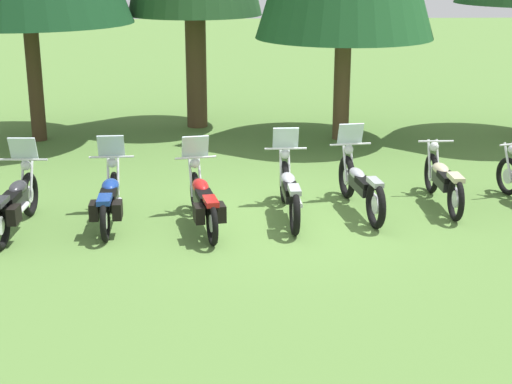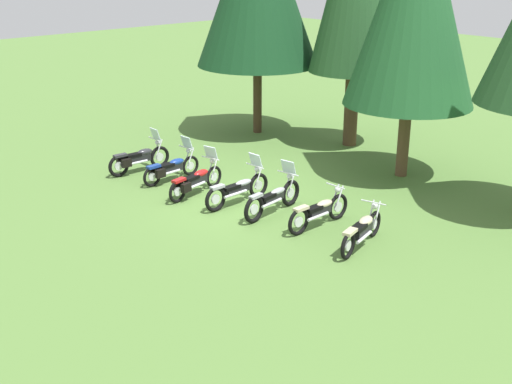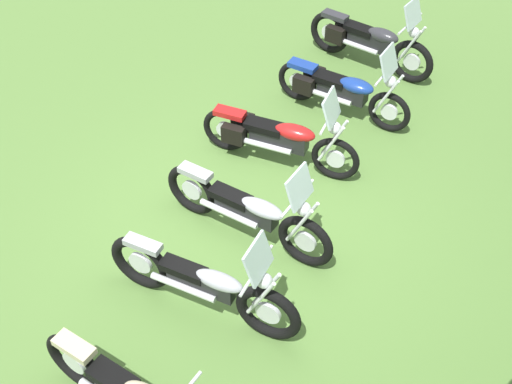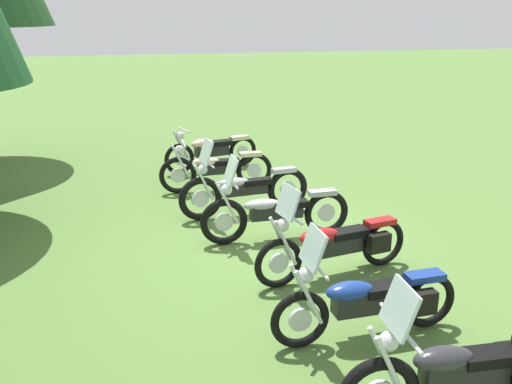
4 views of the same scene
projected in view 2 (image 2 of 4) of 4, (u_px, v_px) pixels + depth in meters
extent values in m
plane|color=#547A38|center=(234.00, 203.00, 18.98)|extent=(80.00, 80.00, 0.00)
torus|color=black|center=(160.00, 157.00, 21.97)|extent=(0.14, 0.74, 0.73)
cylinder|color=silver|center=(160.00, 157.00, 21.97)|extent=(0.06, 0.28, 0.28)
torus|color=black|center=(119.00, 166.00, 21.05)|extent=(0.14, 0.74, 0.73)
cylinder|color=silver|center=(119.00, 166.00, 21.05)|extent=(0.06, 0.28, 0.28)
cube|color=black|center=(139.00, 158.00, 21.47)|extent=(0.23, 0.77, 0.27)
ellipsoid|color=#2D2D33|center=(145.00, 152.00, 21.54)|extent=(0.27, 0.55, 0.21)
cube|color=black|center=(133.00, 155.00, 21.29)|extent=(0.26, 0.52, 0.10)
cube|color=#2D2D33|center=(120.00, 155.00, 20.97)|extent=(0.20, 0.45, 0.08)
cylinder|color=silver|center=(156.00, 148.00, 21.88)|extent=(0.06, 0.34, 0.65)
cylinder|color=silver|center=(159.00, 149.00, 21.78)|extent=(0.06, 0.34, 0.65)
cylinder|color=silver|center=(155.00, 139.00, 21.66)|extent=(0.77, 0.07, 0.04)
sphere|color=silver|center=(158.00, 142.00, 21.76)|extent=(0.18, 0.18, 0.17)
cylinder|color=silver|center=(137.00, 163.00, 21.31)|extent=(0.11, 0.77, 0.08)
cube|color=silver|center=(155.00, 134.00, 21.61)|extent=(0.45, 0.17, 0.39)
cube|color=black|center=(122.00, 161.00, 21.24)|extent=(0.15, 0.33, 0.26)
cube|color=black|center=(126.00, 163.00, 21.02)|extent=(0.15, 0.33, 0.26)
torus|color=black|center=(191.00, 166.00, 21.20)|extent=(0.12, 0.66, 0.66)
cylinder|color=silver|center=(191.00, 166.00, 21.20)|extent=(0.06, 0.26, 0.25)
torus|color=black|center=(152.00, 177.00, 20.19)|extent=(0.12, 0.66, 0.66)
cylinder|color=silver|center=(152.00, 177.00, 20.19)|extent=(0.06, 0.26, 0.25)
cube|color=black|center=(172.00, 168.00, 20.66)|extent=(0.25, 0.77, 0.25)
ellipsoid|color=navy|center=(177.00, 162.00, 20.74)|extent=(0.30, 0.55, 0.19)
cube|color=black|center=(166.00, 166.00, 20.48)|extent=(0.28, 0.52, 0.10)
cube|color=navy|center=(154.00, 166.00, 20.13)|extent=(0.22, 0.45, 0.08)
cylinder|color=silver|center=(187.00, 157.00, 21.12)|extent=(0.06, 0.34, 0.65)
cylinder|color=silver|center=(190.00, 158.00, 21.01)|extent=(0.06, 0.34, 0.65)
cylinder|color=silver|center=(186.00, 148.00, 20.89)|extent=(0.74, 0.07, 0.04)
sphere|color=silver|center=(189.00, 151.00, 20.99)|extent=(0.18, 0.18, 0.17)
cylinder|color=silver|center=(170.00, 173.00, 20.49)|extent=(0.11, 0.76, 0.08)
cube|color=silver|center=(187.00, 142.00, 20.84)|extent=(0.45, 0.17, 0.39)
cube|color=black|center=(154.00, 171.00, 20.40)|extent=(0.15, 0.33, 0.26)
cube|color=black|center=(160.00, 173.00, 20.17)|extent=(0.15, 0.33, 0.26)
torus|color=black|center=(214.00, 177.00, 20.16)|extent=(0.22, 0.68, 0.68)
cylinder|color=silver|center=(214.00, 177.00, 20.16)|extent=(0.10, 0.27, 0.26)
torus|color=black|center=(177.00, 192.00, 18.93)|extent=(0.22, 0.68, 0.68)
cylinder|color=silver|center=(177.00, 192.00, 18.93)|extent=(0.10, 0.27, 0.26)
cube|color=black|center=(196.00, 180.00, 19.50)|extent=(0.35, 0.83, 0.26)
ellipsoid|color=#B21919|center=(201.00, 173.00, 19.61)|extent=(0.36, 0.61, 0.20)
cube|color=black|center=(191.00, 178.00, 19.29)|extent=(0.34, 0.58, 0.10)
cube|color=#B21919|center=(179.00, 180.00, 18.87)|extent=(0.27, 0.47, 0.08)
cylinder|color=silver|center=(210.00, 168.00, 20.05)|extent=(0.11, 0.34, 0.65)
cylinder|color=silver|center=(214.00, 168.00, 19.96)|extent=(0.11, 0.34, 0.65)
cylinder|color=silver|center=(210.00, 158.00, 19.83)|extent=(0.68, 0.16, 0.04)
sphere|color=silver|center=(212.00, 161.00, 19.94)|extent=(0.20, 0.20, 0.17)
cylinder|color=silver|center=(195.00, 186.00, 19.33)|extent=(0.23, 0.81, 0.08)
cube|color=silver|center=(211.00, 152.00, 19.78)|extent=(0.46, 0.23, 0.39)
cube|color=black|center=(178.00, 185.00, 19.13)|extent=(0.20, 0.34, 0.26)
cube|color=black|center=(186.00, 188.00, 18.95)|extent=(0.20, 0.34, 0.26)
torus|color=black|center=(258.00, 185.00, 19.35)|extent=(0.13, 0.74, 0.74)
cylinder|color=silver|center=(258.00, 185.00, 19.35)|extent=(0.06, 0.28, 0.28)
torus|color=black|center=(215.00, 199.00, 18.28)|extent=(0.13, 0.74, 0.74)
cylinder|color=silver|center=(215.00, 199.00, 18.28)|extent=(0.06, 0.28, 0.28)
cube|color=black|center=(238.00, 189.00, 18.78)|extent=(0.21, 0.83, 0.22)
ellipsoid|color=#9EA0A8|center=(243.00, 183.00, 18.88)|extent=(0.25, 0.59, 0.17)
cube|color=black|center=(232.00, 187.00, 18.60)|extent=(0.23, 0.55, 0.10)
cube|color=#9EA0A8|center=(217.00, 187.00, 18.21)|extent=(0.18, 0.44, 0.08)
cylinder|color=silver|center=(255.00, 176.00, 19.26)|extent=(0.05, 0.34, 0.65)
cylinder|color=silver|center=(259.00, 177.00, 19.16)|extent=(0.05, 0.34, 0.65)
cylinder|color=silver|center=(255.00, 166.00, 19.04)|extent=(0.73, 0.05, 0.04)
sphere|color=silver|center=(257.00, 169.00, 19.14)|extent=(0.17, 0.17, 0.17)
cylinder|color=silver|center=(236.00, 194.00, 18.61)|extent=(0.10, 0.83, 0.08)
cube|color=silver|center=(255.00, 160.00, 18.99)|extent=(0.44, 0.16, 0.39)
torus|color=black|center=(290.00, 193.00, 18.70)|extent=(0.22, 0.78, 0.77)
cylinder|color=silver|center=(290.00, 193.00, 18.70)|extent=(0.09, 0.30, 0.29)
torus|color=black|center=(254.00, 209.00, 17.53)|extent=(0.22, 0.78, 0.77)
cylinder|color=silver|center=(254.00, 209.00, 17.53)|extent=(0.09, 0.30, 0.29)
cube|color=black|center=(273.00, 198.00, 18.08)|extent=(0.28, 0.82, 0.21)
ellipsoid|color=#9EA0A8|center=(278.00, 191.00, 18.19)|extent=(0.29, 0.59, 0.17)
cube|color=black|center=(268.00, 197.00, 17.88)|extent=(0.27, 0.56, 0.10)
cube|color=#9EA0A8|center=(256.00, 196.00, 17.46)|extent=(0.22, 0.46, 0.08)
cylinder|color=silver|center=(288.00, 183.00, 18.59)|extent=(0.09, 0.34, 0.65)
cylinder|color=silver|center=(291.00, 184.00, 18.51)|extent=(0.09, 0.34, 0.65)
cylinder|color=silver|center=(288.00, 173.00, 18.37)|extent=(0.73, 0.13, 0.04)
sphere|color=silver|center=(290.00, 176.00, 18.48)|extent=(0.19, 0.19, 0.17)
cylinder|color=silver|center=(272.00, 203.00, 17.91)|extent=(0.19, 0.81, 0.08)
cube|color=silver|center=(288.00, 167.00, 18.32)|extent=(0.46, 0.21, 0.39)
torus|color=black|center=(338.00, 207.00, 17.75)|extent=(0.10, 0.73, 0.73)
cylinder|color=silver|center=(338.00, 207.00, 17.75)|extent=(0.05, 0.28, 0.28)
torus|color=black|center=(299.00, 222.00, 16.78)|extent=(0.10, 0.73, 0.73)
cylinder|color=silver|center=(299.00, 222.00, 16.78)|extent=(0.05, 0.28, 0.28)
cube|color=black|center=(319.00, 210.00, 17.23)|extent=(0.20, 0.76, 0.23)
ellipsoid|color=beige|center=(325.00, 204.00, 17.31)|extent=(0.25, 0.54, 0.18)
cube|color=black|center=(314.00, 209.00, 17.06)|extent=(0.24, 0.51, 0.10)
cube|color=beige|center=(301.00, 209.00, 16.71)|extent=(0.19, 0.44, 0.08)
cylinder|color=silver|center=(335.00, 196.00, 17.66)|extent=(0.04, 0.34, 0.65)
cylinder|color=silver|center=(339.00, 198.00, 17.56)|extent=(0.04, 0.34, 0.65)
cylinder|color=silver|center=(336.00, 186.00, 17.44)|extent=(0.63, 0.04, 0.04)
sphere|color=silver|center=(338.00, 189.00, 17.54)|extent=(0.17, 0.17, 0.17)
cylinder|color=silver|center=(318.00, 216.00, 17.06)|extent=(0.08, 0.76, 0.08)
torus|color=black|center=(374.00, 224.00, 16.71)|extent=(0.27, 0.69, 0.69)
cylinder|color=silver|center=(374.00, 224.00, 16.71)|extent=(0.12, 0.27, 0.27)
torus|color=black|center=(348.00, 246.00, 15.50)|extent=(0.27, 0.69, 0.69)
cylinder|color=silver|center=(348.00, 246.00, 15.50)|extent=(0.12, 0.27, 0.27)
cube|color=black|center=(362.00, 230.00, 16.06)|extent=(0.41, 0.80, 0.27)
ellipsoid|color=beige|center=(366.00, 221.00, 16.17)|extent=(0.41, 0.60, 0.21)
cube|color=black|center=(358.00, 228.00, 15.85)|extent=(0.39, 0.56, 0.10)
cube|color=beige|center=(350.00, 232.00, 15.45)|extent=(0.31, 0.48, 0.08)
cylinder|color=silver|center=(371.00, 213.00, 16.61)|extent=(0.13, 0.34, 0.65)
cylinder|color=silver|center=(377.00, 215.00, 16.52)|extent=(0.13, 0.34, 0.65)
cylinder|color=silver|center=(374.00, 202.00, 16.38)|extent=(0.66, 0.20, 0.04)
sphere|color=silver|center=(375.00, 206.00, 16.49)|extent=(0.21, 0.21, 0.17)
cylinder|color=silver|center=(364.00, 237.00, 15.89)|extent=(0.27, 0.76, 0.08)
cylinder|color=#42301E|center=(257.00, 99.00, 25.83)|extent=(0.34, 0.34, 2.69)
cylinder|color=#4C3823|center=(351.00, 109.00, 24.15)|extent=(0.51, 0.51, 2.76)
cylinder|color=brown|center=(404.00, 140.00, 20.92)|extent=(0.38, 0.38, 2.35)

